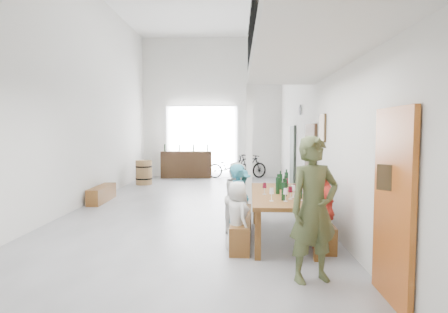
{
  "coord_description": "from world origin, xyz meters",
  "views": [
    {
      "loc": [
        1.05,
        -8.9,
        1.85
      ],
      "look_at": [
        0.73,
        -0.5,
        1.27
      ],
      "focal_mm": 30.0,
      "sensor_mm": 36.0,
      "label": 1
    }
  ],
  "objects_px": {
    "side_bench": "(102,194)",
    "bicycle_near": "(229,167)",
    "bench_inner": "(242,227)",
    "tasting_table": "(281,198)",
    "oak_barrel": "(144,172)",
    "serving_counter": "(187,164)",
    "host_standing": "(314,209)"
  },
  "relations": [
    {
      "from": "side_bench",
      "to": "bicycle_near",
      "type": "bearing_deg",
      "value": 57.34
    },
    {
      "from": "bench_inner",
      "to": "side_bench",
      "type": "relative_size",
      "value": 1.31
    },
    {
      "from": "tasting_table",
      "to": "oak_barrel",
      "type": "distance_m",
      "value": 7.46
    },
    {
      "from": "serving_counter",
      "to": "host_standing",
      "type": "distance_m",
      "value": 10.44
    },
    {
      "from": "serving_counter",
      "to": "bicycle_near",
      "type": "distance_m",
      "value": 1.68
    },
    {
      "from": "oak_barrel",
      "to": "bicycle_near",
      "type": "height_order",
      "value": "bicycle_near"
    },
    {
      "from": "bench_inner",
      "to": "bicycle_near",
      "type": "distance_m",
      "value": 8.26
    },
    {
      "from": "bench_inner",
      "to": "serving_counter",
      "type": "relative_size",
      "value": 0.96
    },
    {
      "from": "host_standing",
      "to": "bicycle_near",
      "type": "height_order",
      "value": "host_standing"
    },
    {
      "from": "tasting_table",
      "to": "side_bench",
      "type": "distance_m",
      "value": 5.38
    },
    {
      "from": "host_standing",
      "to": "bicycle_near",
      "type": "bearing_deg",
      "value": 77.7
    },
    {
      "from": "side_bench",
      "to": "oak_barrel",
      "type": "height_order",
      "value": "oak_barrel"
    },
    {
      "from": "host_standing",
      "to": "bicycle_near",
      "type": "xyz_separation_m",
      "value": [
        -1.28,
        9.96,
        -0.46
      ]
    },
    {
      "from": "host_standing",
      "to": "bicycle_near",
      "type": "distance_m",
      "value": 10.05
    },
    {
      "from": "serving_counter",
      "to": "tasting_table",
      "type": "bearing_deg",
      "value": -75.33
    },
    {
      "from": "bench_inner",
      "to": "host_standing",
      "type": "height_order",
      "value": "host_standing"
    },
    {
      "from": "oak_barrel",
      "to": "serving_counter",
      "type": "height_order",
      "value": "serving_counter"
    },
    {
      "from": "side_bench",
      "to": "bicycle_near",
      "type": "xyz_separation_m",
      "value": [
        3.2,
        4.99,
        0.23
      ]
    },
    {
      "from": "bicycle_near",
      "to": "oak_barrel",
      "type": "bearing_deg",
      "value": 116.67
    },
    {
      "from": "side_bench",
      "to": "serving_counter",
      "type": "bearing_deg",
      "value": 73.18
    },
    {
      "from": "side_bench",
      "to": "serving_counter",
      "type": "height_order",
      "value": "serving_counter"
    },
    {
      "from": "bicycle_near",
      "to": "bench_inner",
      "type": "bearing_deg",
      "value": 176.3
    },
    {
      "from": "bicycle_near",
      "to": "host_standing",
      "type": "bearing_deg",
      "value": -179.27
    },
    {
      "from": "side_bench",
      "to": "serving_counter",
      "type": "relative_size",
      "value": 0.73
    },
    {
      "from": "tasting_table",
      "to": "serving_counter",
      "type": "height_order",
      "value": "serving_counter"
    },
    {
      "from": "bench_inner",
      "to": "serving_counter",
      "type": "bearing_deg",
      "value": 106.72
    },
    {
      "from": "bench_inner",
      "to": "bicycle_near",
      "type": "xyz_separation_m",
      "value": [
        -0.42,
        8.25,
        0.22
      ]
    },
    {
      "from": "bench_inner",
      "to": "oak_barrel",
      "type": "bearing_deg",
      "value": 119.92
    },
    {
      "from": "serving_counter",
      "to": "host_standing",
      "type": "bearing_deg",
      "value": -77.39
    },
    {
      "from": "bench_inner",
      "to": "host_standing",
      "type": "relative_size",
      "value": 1.05
    },
    {
      "from": "host_standing",
      "to": "bicycle_near",
      "type": "relative_size",
      "value": 1.08
    },
    {
      "from": "bench_inner",
      "to": "bicycle_near",
      "type": "bearing_deg",
      "value": 95.47
    }
  ]
}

